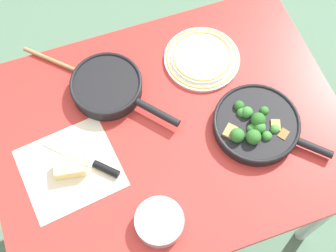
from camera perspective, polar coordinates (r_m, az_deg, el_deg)
name	(u,v)px	position (r m, az deg, el deg)	size (l,w,h in m)	color
ground_plane	(168,197)	(2.19, 0.00, -8.66)	(14.00, 14.00, 0.00)	#51755B
dining_table_red	(168,140)	(1.57, 0.00, -1.74)	(1.12, 0.84, 0.75)	#B72D28
skillet_broccoli	(256,125)	(1.49, 10.71, 0.14)	(0.32, 0.32, 0.08)	black
skillet_eggs	(108,87)	(1.54, -7.36, 4.77)	(0.30, 0.34, 0.05)	black
wooden_spoon	(79,72)	(1.60, -10.81, 6.53)	(0.27, 0.26, 0.02)	#996B42
parchment_sheet	(70,168)	(1.46, -11.84, -5.04)	(0.32, 0.30, 0.00)	beige
grater_knife	(92,163)	(1.45, -9.25, -4.43)	(0.20, 0.21, 0.02)	silver
cheese_block	(70,167)	(1.44, -11.84, -4.94)	(0.10, 0.07, 0.04)	#EFD67A
dinner_plate_stack	(202,58)	(1.61, 4.17, 8.30)	(0.26, 0.26, 0.03)	white
prep_bowl_steel	(159,222)	(1.36, -1.06, -11.62)	(0.14, 0.14, 0.05)	#B7B7BC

